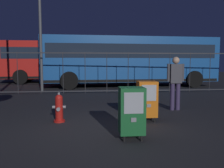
% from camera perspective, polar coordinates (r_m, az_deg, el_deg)
% --- Properties ---
extents(ground_plane, '(60.00, 60.00, 0.00)m').
position_cam_1_polar(ground_plane, '(5.40, -1.97, -10.77)').
color(ground_plane, '#262628').
extents(fire_hydrant, '(0.33, 0.32, 0.75)m').
position_cam_1_polar(fire_hydrant, '(6.02, -12.84, -5.80)').
color(fire_hydrant, red).
rests_on(fire_hydrant, ground_plane).
extents(newspaper_box_primary, '(0.48, 0.42, 1.02)m').
position_cam_1_polar(newspaper_box_primary, '(5.99, 8.54, -3.64)').
color(newspaper_box_primary, black).
rests_on(newspaper_box_primary, ground_plane).
extents(newspaper_box_secondary, '(0.48, 0.42, 1.02)m').
position_cam_1_polar(newspaper_box_secondary, '(4.54, 4.85, -6.48)').
color(newspaper_box_secondary, black).
rests_on(newspaper_box_secondary, ground_plane).
extents(pedestrian, '(0.55, 0.22, 1.67)m').
position_cam_1_polar(pedestrian, '(7.53, 15.29, 0.94)').
color(pedestrian, '#382D51').
rests_on(pedestrian, ground_plane).
extents(traffic_cone, '(0.36, 0.36, 0.53)m').
position_cam_1_polar(traffic_cone, '(8.16, 8.95, -3.48)').
color(traffic_cone, black).
rests_on(traffic_cone, ground_plane).
extents(fence_barrier, '(18.03, 0.04, 2.00)m').
position_cam_1_polar(fence_barrier, '(11.38, -3.94, 2.88)').
color(fence_barrier, '#2D2D33').
rests_on(fence_barrier, ground_plane).
extents(bus_near, '(10.61, 3.18, 3.00)m').
position_cam_1_polar(bus_near, '(14.58, 4.33, 6.12)').
color(bus_near, '#19519E').
rests_on(bus_near, ground_plane).
extents(bus_far, '(10.56, 3.00, 3.00)m').
position_cam_1_polar(bus_far, '(17.92, -9.13, 5.92)').
color(bus_far, red).
rests_on(bus_far, ground_plane).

